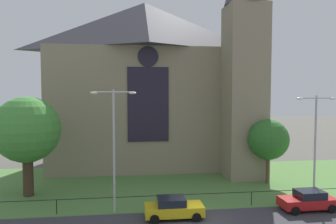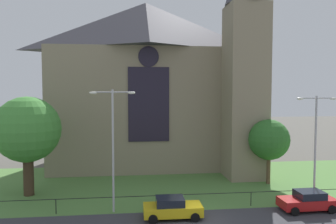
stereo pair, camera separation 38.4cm
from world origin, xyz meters
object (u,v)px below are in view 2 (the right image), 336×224
(streetlamp_near, at_px, (113,136))
(parked_car_yellow, at_px, (172,208))
(tree_left_near, at_px, (27,130))
(streetlamp_far, at_px, (316,136))
(parked_car_red, at_px, (308,201))
(tree_right_near, at_px, (269,140))
(church_building, at_px, (152,82))

(streetlamp_near, bearing_deg, parked_car_yellow, -21.84)
(tree_left_near, bearing_deg, streetlamp_far, -11.82)
(parked_car_yellow, relative_size, parked_car_red, 1.00)
(tree_right_near, bearing_deg, tree_left_near, -177.22)
(tree_right_near, distance_m, streetlamp_far, 6.27)
(streetlamp_far, bearing_deg, parked_car_red, -133.92)
(streetlamp_far, xyz_separation_m, parked_car_yellow, (-11.82, -1.70, -4.79))
(tree_left_near, xyz_separation_m, parked_car_yellow, (11.83, -6.64, -5.01))
(tree_left_near, xyz_separation_m, parked_car_red, (22.33, -6.31, -5.01))
(streetlamp_near, xyz_separation_m, parked_car_yellow, (4.23, -1.70, -5.05))
(tree_right_near, distance_m, parked_car_yellow, 13.59)
(streetlamp_near, xyz_separation_m, parked_car_red, (14.74, -1.37, -5.05))
(parked_car_red, bearing_deg, tree_left_near, -16.92)
(tree_left_near, relative_size, streetlamp_far, 0.99)
(church_building, height_order, streetlamp_far, church_building)
(tree_right_near, xyz_separation_m, streetlamp_far, (1.24, -6.04, 1.17))
(tree_right_near, distance_m, parked_car_red, 8.24)
(tree_right_near, bearing_deg, parked_car_yellow, -143.83)
(tree_left_near, height_order, parked_car_yellow, tree_left_near)
(church_building, relative_size, parked_car_red, 6.14)
(church_building, distance_m, tree_left_near, 16.74)
(parked_car_red, bearing_deg, streetlamp_far, -135.06)
(streetlamp_far, distance_m, parked_car_yellow, 12.87)
(streetlamp_near, bearing_deg, parked_car_red, -5.30)
(parked_car_yellow, bearing_deg, church_building, 91.09)
(church_building, bearing_deg, streetlamp_far, -53.27)
(church_building, xyz_separation_m, tree_right_near, (10.76, -10.05, -5.91))
(streetlamp_near, bearing_deg, tree_left_near, 146.91)
(tree_right_near, height_order, parked_car_yellow, tree_right_near)
(church_building, height_order, tree_left_near, church_building)
(parked_car_red, bearing_deg, tree_right_near, -91.70)
(streetlamp_near, distance_m, streetlamp_far, 16.06)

